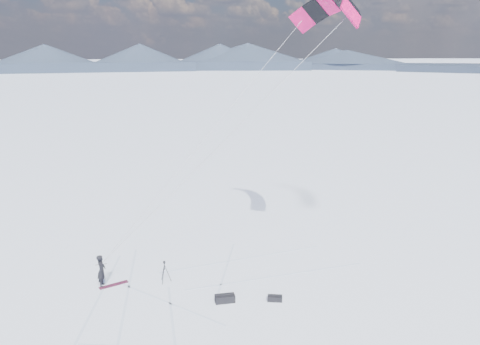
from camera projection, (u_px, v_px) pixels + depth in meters
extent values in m
plane|color=white|center=(171.00, 298.00, 22.94)|extent=(1800.00, 1800.00, 0.00)
cube|color=black|center=(377.00, 67.00, 317.81)|extent=(152.40, 113.97, 4.38)
cone|color=black|center=(378.00, 64.00, 317.27)|extent=(87.43, 87.43, 8.00)
cube|color=black|center=(217.00, 67.00, 332.10)|extent=(155.54, 70.36, 4.38)
cone|color=black|center=(217.00, 63.00, 331.56)|extent=(74.14, 74.14, 8.00)
cube|color=black|center=(51.00, 68.00, 309.04)|extent=(155.54, 70.36, 4.38)
cone|color=black|center=(51.00, 64.00, 308.50)|extent=(74.14, 74.14, 8.00)
cube|color=silver|center=(99.00, 325.00, 20.65)|extent=(3.52, 7.29, 0.01)
cube|color=silver|center=(137.00, 295.00, 23.18)|extent=(6.45, 7.79, 0.01)
cube|color=silver|center=(169.00, 271.00, 25.71)|extent=(11.66, 3.07, 0.01)
cube|color=silver|center=(216.00, 325.00, 20.67)|extent=(1.27, 5.91, 0.01)
cube|color=silver|center=(243.00, 295.00, 23.19)|extent=(6.52, 4.83, 0.01)
cube|color=silver|center=(263.00, 271.00, 25.72)|extent=(8.85, 4.87, 0.01)
imported|color=black|center=(103.00, 286.00, 24.13)|extent=(0.48, 0.67, 1.70)
cube|color=maroon|center=(114.00, 285.00, 24.18)|extent=(1.50, 0.78, 0.04)
cylinder|color=black|center=(168.00, 273.00, 24.45)|extent=(0.35, 0.03, 0.99)
cylinder|color=black|center=(163.00, 272.00, 24.53)|extent=(0.19, 0.31, 0.99)
cylinder|color=black|center=(163.00, 275.00, 24.27)|extent=(0.19, 0.31, 0.99)
cylinder|color=black|center=(164.00, 267.00, 24.33)|extent=(0.03, 0.03, 0.31)
cube|color=black|center=(164.00, 264.00, 24.28)|extent=(0.06, 0.06, 0.04)
cube|color=black|center=(164.00, 262.00, 24.26)|extent=(0.12, 0.08, 0.09)
cylinder|color=black|center=(164.00, 262.00, 24.34)|extent=(0.06, 0.09, 0.06)
cube|color=black|center=(225.00, 299.00, 22.52)|extent=(0.96, 0.46, 0.36)
cylinder|color=black|center=(225.00, 295.00, 22.47)|extent=(0.90, 0.10, 0.09)
cube|color=black|center=(275.00, 298.00, 22.63)|extent=(0.78, 0.54, 0.26)
cylinder|color=black|center=(275.00, 295.00, 22.59)|extent=(0.66, 0.28, 0.08)
cube|color=#D10E58|center=(351.00, 13.00, 21.65)|extent=(1.44, 0.83, 1.48)
cube|color=black|center=(352.00, 4.00, 22.36)|extent=(1.28, 0.99, 1.33)
cube|color=#D10E58|center=(347.00, 0.00, 23.24)|extent=(1.10, 1.06, 1.16)
cube|color=black|center=(339.00, 0.00, 24.19)|extent=(1.07, 1.06, 0.97)
cube|color=#D10E58|center=(328.00, 4.00, 25.13)|extent=(1.25, 1.04, 1.16)
cube|color=black|center=(316.00, 11.00, 25.99)|extent=(1.41, 0.94, 1.33)
cube|color=#D10E58|center=(302.00, 20.00, 26.68)|extent=(1.53, 0.76, 1.48)
cylinder|color=gray|center=(220.00, 145.00, 22.74)|extent=(12.17, 1.77, 12.28)
cylinder|color=gray|center=(207.00, 135.00, 25.25)|extent=(11.74, 3.68, 12.28)
cylinder|color=black|center=(101.00, 264.00, 23.83)|extent=(0.55, 0.07, 0.03)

